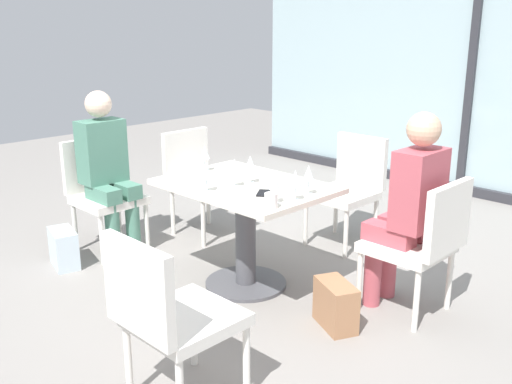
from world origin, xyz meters
TOP-DOWN VIEW (x-y plane):
  - ground_plane at (0.00, 0.00)m, footprint 12.00×12.00m
  - window_wall_backdrop at (0.00, 3.20)m, footprint 5.51×0.10m
  - dining_table_main at (0.00, 0.00)m, footprint 1.11×0.79m
  - chair_far_right at (1.05, 0.46)m, footprint 0.50×0.46m
  - chair_side_end at (-1.31, -0.31)m, footprint 0.50×0.46m
  - chair_far_left at (-1.05, 0.46)m, footprint 0.50×0.46m
  - chair_front_right at (0.70, -1.17)m, footprint 0.46×0.50m
  - chair_near_window at (0.00, 1.17)m, footprint 0.46×0.51m
  - person_far_right at (0.94, 0.46)m, footprint 0.39×0.34m
  - person_side_end at (-1.20, -0.31)m, footprint 0.39×0.34m
  - wine_glass_0 at (0.02, 0.03)m, footprint 0.07×0.07m
  - wine_glass_1 at (0.46, 0.10)m, footprint 0.07×0.07m
  - wine_glass_2 at (0.43, -0.19)m, footprint 0.07×0.07m
  - wine_glass_3 at (-0.04, -0.30)m, footprint 0.07×0.07m
  - wine_glass_4 at (0.01, -0.10)m, footprint 0.07×0.07m
  - wine_glass_5 at (0.48, -0.06)m, footprint 0.07×0.07m
  - wine_glass_6 at (-0.44, 0.03)m, footprint 0.07×0.07m
  - coffee_cup at (0.49, -0.27)m, footprint 0.08×0.08m
  - cell_phone_on_table at (0.25, -0.09)m, footprint 0.14×0.16m
  - handbag_0 at (0.79, -0.02)m, footprint 0.34×0.27m
  - handbag_1 at (-1.19, -0.72)m, footprint 0.33×0.23m

SIDE VIEW (x-z plane):
  - ground_plane at x=0.00m, z-range 0.00..0.00m
  - handbag_0 at x=0.79m, z-range 0.00..0.28m
  - handbag_1 at x=-1.19m, z-range 0.00..0.28m
  - chair_far_right at x=1.05m, z-range 0.06..0.93m
  - chair_side_end at x=-1.31m, z-range 0.06..0.93m
  - chair_far_left at x=-1.05m, z-range 0.06..0.93m
  - chair_front_right at x=0.70m, z-range 0.06..0.93m
  - chair_near_window at x=0.00m, z-range 0.06..0.93m
  - dining_table_main at x=0.00m, z-range 0.15..0.88m
  - person_far_right at x=0.94m, z-range 0.07..1.33m
  - person_side_end at x=-1.20m, z-range 0.07..1.33m
  - cell_phone_on_table at x=0.25m, z-range 0.73..0.74m
  - coffee_cup at x=0.49m, z-range 0.73..0.82m
  - wine_glass_0 at x=0.02m, z-range 0.77..0.95m
  - wine_glass_1 at x=0.46m, z-range 0.77..0.95m
  - wine_glass_2 at x=0.43m, z-range 0.77..0.95m
  - wine_glass_3 at x=-0.04m, z-range 0.77..0.95m
  - wine_glass_4 at x=0.01m, z-range 0.77..0.95m
  - wine_glass_5 at x=0.48m, z-range 0.77..0.95m
  - wine_glass_6 at x=-0.44m, z-range 0.77..0.95m
  - window_wall_backdrop at x=0.00m, z-range -0.14..2.56m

